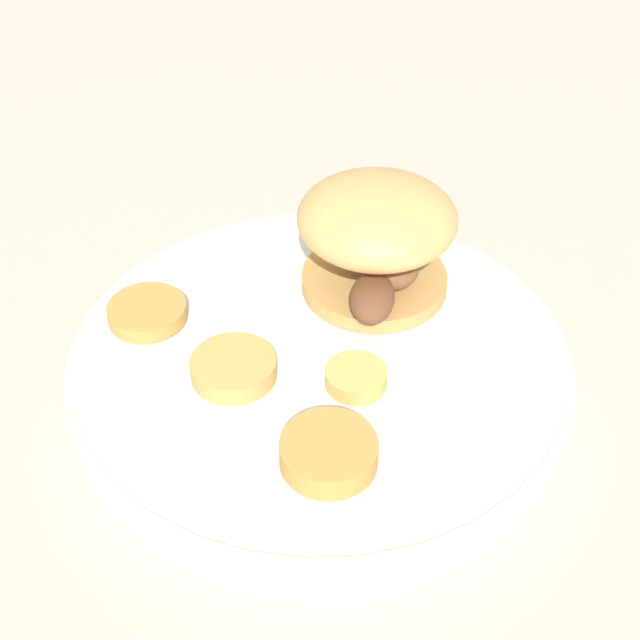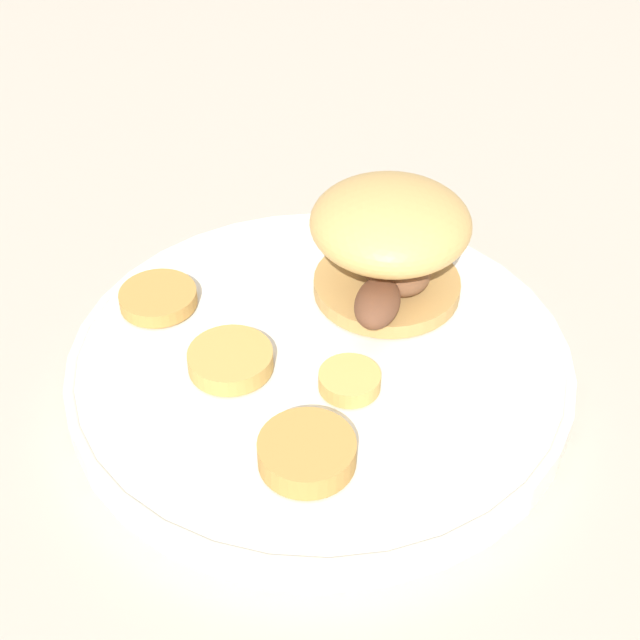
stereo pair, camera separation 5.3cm
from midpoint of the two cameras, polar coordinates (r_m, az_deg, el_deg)
The scene contains 7 objects.
ground_plane at distance 0.56m, azimuth 2.70°, elevation -3.83°, with size 4.00×4.00×0.00m, color #B2A899.
dinner_plate at distance 0.55m, azimuth 2.74°, elevation -2.89°, with size 0.31×0.31×0.02m.
sandwich at distance 0.57m, azimuth 7.22°, elevation 4.98°, with size 0.12×0.10×0.08m.
potato_round_0 at distance 0.48m, azimuth 2.36°, elevation -8.62°, with size 0.05×0.05×0.02m, color #BC8942.
potato_round_1 at distance 0.58m, azimuth -7.78°, elevation 1.31°, with size 0.05×0.05×0.01m, color #BC8942.
potato_round_2 at distance 0.53m, azimuth -2.93°, elevation -2.68°, with size 0.05×0.05×0.01m, color tan.
potato_round_3 at distance 0.52m, azimuth 4.82°, elevation -4.01°, with size 0.04×0.04×0.01m, color tan.
Camera 2 is at (-0.34, -0.22, 0.39)m, focal length 50.00 mm.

